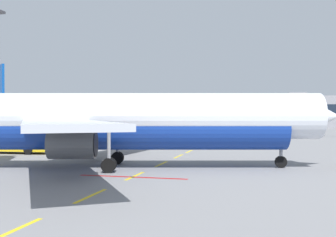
% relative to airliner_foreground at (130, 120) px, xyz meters
% --- Properties ---
extents(apron_paint_markings, '(8.00, 95.88, 0.01)m').
position_rel_airliner_foreground_xyz_m(apron_paint_markings, '(1.80, 11.40, -3.95)').
color(apron_paint_markings, yellow).
rests_on(apron_paint_markings, ground).
extents(airliner_foreground, '(34.44, 33.57, 12.20)m').
position_rel_airliner_foreground_xyz_m(airliner_foreground, '(0.00, 0.00, 0.00)').
color(airliner_foreground, silver).
rests_on(airliner_foreground, ground).
extents(apron_shuttle_bus, '(12.20, 3.71, 3.00)m').
position_rel_airliner_foreground_xyz_m(apron_shuttle_bus, '(-18.82, 8.76, -2.20)').
color(apron_shuttle_bus, yellow).
rests_on(apron_shuttle_bus, ground).
extents(terminal_satellite, '(67.85, 20.77, 12.30)m').
position_rel_airliner_foreground_xyz_m(terminal_satellite, '(10.40, 119.81, 1.42)').
color(terminal_satellite, gray).
rests_on(terminal_satellite, ground).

